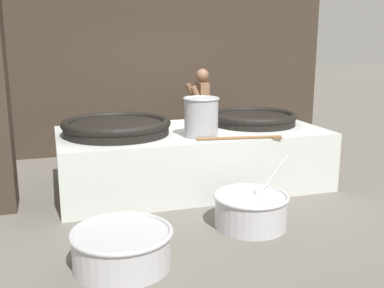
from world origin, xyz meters
name	(u,v)px	position (x,y,z in m)	size (l,w,h in m)	color
ground_plane	(192,185)	(0.00, 0.00, 0.00)	(60.00, 60.00, 0.00)	#666059
back_wall	(153,46)	(0.00, 2.41, 1.97)	(6.87, 0.24, 3.95)	#382D23
hearth_platform	(192,158)	(0.00, 0.00, 0.41)	(3.73, 1.77, 0.82)	silver
giant_wok_near	(117,126)	(-1.07, 0.01, 0.94)	(1.47, 1.47, 0.21)	black
giant_wok_far	(253,118)	(1.02, 0.15, 0.92)	(1.31, 1.31, 0.18)	black
stock_pot	(201,116)	(-0.02, -0.48, 1.09)	(0.48, 0.48, 0.52)	#9E9EA3
stirring_paddle	(244,138)	(0.45, -0.79, 0.84)	(1.11, 0.24, 0.04)	brown
cook	(202,111)	(0.62, 1.39, 0.86)	(0.40, 0.61, 1.60)	brown
prep_bowl_vegetables	(251,209)	(0.19, -1.62, 0.21)	(1.04, 0.85, 0.72)	#B7B7BC
prep_bowl_meat	(122,246)	(-1.35, -2.11, 0.20)	(0.96, 0.96, 0.36)	#B7B7BC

